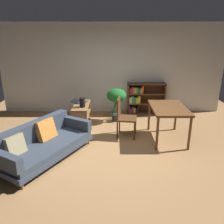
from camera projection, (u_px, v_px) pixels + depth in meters
The scene contains 10 objects.
ground_plane at pixel (112, 151), 4.74m from camera, with size 8.16×8.16×0.00m, color #A87A4C.
back_wall_panel at pixel (112, 69), 6.86m from camera, with size 6.80×0.10×2.70m, color silver.
fabric_couch at pixel (42, 142), 4.44m from camera, with size 1.72×2.14×0.72m.
media_console at pixel (82, 114), 6.13m from camera, with size 0.41×1.05×0.56m.
open_laptop at pixel (81, 102), 6.25m from camera, with size 0.47×0.41×0.06m.
desk_speaker at pixel (83, 102), 5.81m from camera, with size 0.14×0.14×0.25m.
potted_floor_plant at pixel (117, 98), 6.26m from camera, with size 0.54×0.55×0.94m.
dining_table at pixel (169, 111), 5.11m from camera, with size 0.78×1.19×0.79m.
dining_chair_near at pixel (124, 115), 5.32m from camera, with size 0.50×0.51×0.95m.
bookshelf at pixel (143, 98), 6.98m from camera, with size 1.16×0.29×0.96m.
Camera 1 is at (0.01, -4.22, 2.32)m, focal length 36.01 mm.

